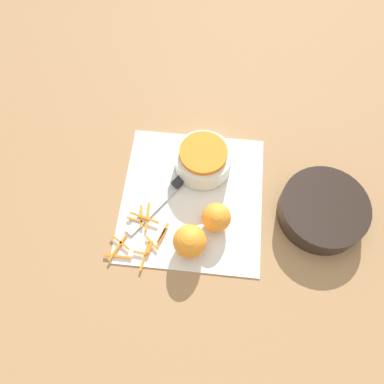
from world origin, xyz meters
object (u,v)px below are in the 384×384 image
(knife, at_px, (179,182))
(bowl_dark, at_px, (323,210))
(bowl_speckled, at_px, (203,159))
(orange_left, at_px, (190,241))
(orange_right, at_px, (216,218))

(knife, bearing_deg, bowl_dark, 117.89)
(bowl_speckled, relative_size, orange_left, 1.87)
(bowl_speckled, bearing_deg, knife, -45.13)
(bowl_dark, xyz_separation_m, orange_right, (0.05, -0.25, 0.01))
(orange_right, bearing_deg, orange_left, -40.48)
(bowl_dark, xyz_separation_m, orange_left, (0.11, -0.30, 0.02))
(orange_left, height_order, orange_right, orange_left)
(bowl_speckled, bearing_deg, orange_left, -2.78)
(bowl_speckled, distance_m, bowl_dark, 0.31)
(bowl_dark, height_order, orange_right, orange_right)
(orange_right, bearing_deg, bowl_dark, 101.20)
(knife, height_order, orange_left, orange_left)
(knife, relative_size, orange_left, 2.94)
(bowl_dark, relative_size, orange_right, 3.01)
(bowl_speckled, height_order, orange_right, bowl_speckled)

